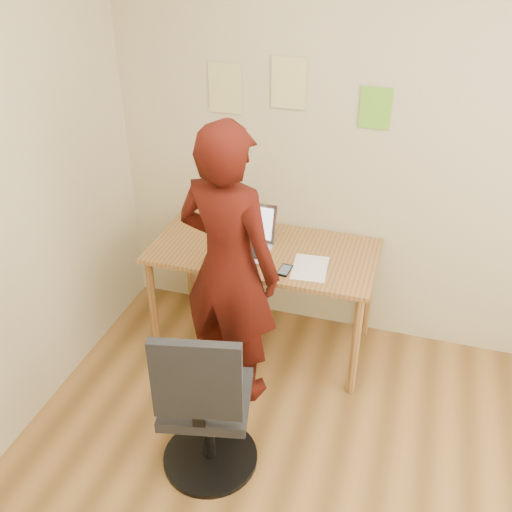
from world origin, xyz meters
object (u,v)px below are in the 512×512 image
(desk, at_px, (264,261))
(laptop, at_px, (243,240))
(phone, at_px, (285,270))
(office_chair, at_px, (205,412))
(person, at_px, (229,268))

(desk, bearing_deg, laptop, -171.80)
(desk, height_order, phone, phone)
(phone, bearing_deg, laptop, 153.31)
(office_chair, xyz_separation_m, person, (-0.10, 0.65, 0.43))
(desk, xyz_separation_m, phone, (0.19, -0.21, 0.09))
(laptop, height_order, phone, laptop)
(desk, height_order, laptop, laptop)
(desk, bearing_deg, office_chair, -88.80)
(phone, bearing_deg, person, -134.70)
(desk, relative_size, office_chair, 1.44)
(office_chair, relative_size, person, 0.57)
(laptop, bearing_deg, phone, -28.37)
(laptop, relative_size, person, 0.22)
(office_chair, height_order, person, person)
(laptop, bearing_deg, person, -80.01)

